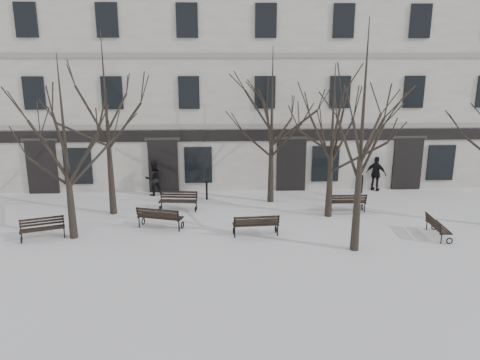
{
  "coord_description": "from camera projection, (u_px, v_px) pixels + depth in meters",
  "views": [
    {
      "loc": [
        -0.36,
        -17.01,
        7.23
      ],
      "look_at": [
        0.48,
        3.0,
        1.93
      ],
      "focal_mm": 35.0,
      "sensor_mm": 36.0,
      "label": 1
    }
  ],
  "objects": [
    {
      "name": "pedestrian_b",
      "position": [
        154.0,
        195.0,
        25.2
      ],
      "size": [
        1.11,
        1.01,
        1.86
      ],
      "primitive_type": "imported",
      "rotation": [
        0.0,
        0.0,
        3.56
      ],
      "color": "black",
      "rests_on": "ground"
    },
    {
      "name": "bench_5",
      "position": [
        437.0,
        226.0,
        19.27
      ],
      "size": [
        0.7,
        1.69,
        0.84
      ],
      "rotation": [
        0.0,
        0.0,
        1.51
      ],
      "color": "black",
      "rests_on": "ground"
    },
    {
      "name": "bench_1",
      "position": [
        160.0,
        217.0,
        20.15
      ],
      "size": [
        2.06,
        1.25,
        0.99
      ],
      "rotation": [
        0.0,
        0.0,
        2.84
      ],
      "color": "black",
      "rests_on": "ground"
    },
    {
      "name": "ground",
      "position": [
        231.0,
        247.0,
        18.3
      ],
      "size": [
        100.0,
        100.0,
        0.0
      ],
      "primitive_type": "plane",
      "color": "white",
      "rests_on": "ground"
    },
    {
      "name": "bench_4",
      "position": [
        346.0,
        202.0,
        22.36
      ],
      "size": [
        1.88,
        0.69,
        0.94
      ],
      "rotation": [
        0.0,
        0.0,
        3.15
      ],
      "color": "black",
      "rests_on": "ground"
    },
    {
      "name": "bollard_b",
      "position": [
        362.0,
        183.0,
        25.45
      ],
      "size": [
        0.13,
        0.13,
        1.02
      ],
      "color": "black",
      "rests_on": "ground"
    },
    {
      "name": "bench_3",
      "position": [
        178.0,
        200.0,
        22.61
      ],
      "size": [
        1.87,
        0.82,
        0.92
      ],
      "rotation": [
        0.0,
        0.0,
        -0.09
      ],
      "color": "black",
      "rests_on": "ground"
    },
    {
      "name": "tree_5",
      "position": [
        272.0,
        107.0,
        22.87
      ],
      "size": [
        5.41,
        5.41,
        7.72
      ],
      "color": "black",
      "rests_on": "ground"
    },
    {
      "name": "tree_2",
      "position": [
        363.0,
        111.0,
        16.71
      ],
      "size": [
        5.99,
        5.99,
        8.55
      ],
      "color": "black",
      "rests_on": "ground"
    },
    {
      "name": "bollard_a",
      "position": [
        207.0,
        189.0,
        24.29
      ],
      "size": [
        0.13,
        0.13,
        1.02
      ],
      "color": "black",
      "rests_on": "ground"
    },
    {
      "name": "tree_6",
      "position": [
        333.0,
        124.0,
        20.78
      ],
      "size": [
        4.86,
        4.86,
        6.95
      ],
      "color": "black",
      "rests_on": "ground"
    },
    {
      "name": "pedestrian_c",
      "position": [
        375.0,
        191.0,
        26.05
      ],
      "size": [
        1.17,
        1.08,
        1.92
      ],
      "primitive_type": "imported",
      "rotation": [
        0.0,
        0.0,
        2.46
      ],
      "color": "black",
      "rests_on": "ground"
    },
    {
      "name": "bench_2",
      "position": [
        256.0,
        224.0,
        19.34
      ],
      "size": [
        1.95,
        0.84,
        0.96
      ],
      "rotation": [
        0.0,
        0.0,
        3.22
      ],
      "color": "black",
      "rests_on": "ground"
    },
    {
      "name": "tree_1",
      "position": [
        63.0,
        126.0,
        18.1
      ],
      "size": [
        5.16,
        5.16,
        7.37
      ],
      "color": "black",
      "rests_on": "ground"
    },
    {
      "name": "building",
      "position": [
        226.0,
        85.0,
        29.4
      ],
      "size": [
        40.4,
        10.2,
        11.4
      ],
      "color": "beige",
      "rests_on": "ground"
    },
    {
      "name": "bench_0",
      "position": [
        42.0,
        228.0,
        19.05
      ],
      "size": [
        1.8,
        1.14,
        0.86
      ],
      "rotation": [
        0.0,
        0.0,
        0.34
      ],
      "color": "black",
      "rests_on": "ground"
    },
    {
      "name": "tree_4",
      "position": [
        106.0,
        103.0,
        20.92
      ],
      "size": [
        5.83,
        5.83,
        8.33
      ],
      "color": "black",
      "rests_on": "ground"
    }
  ]
}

